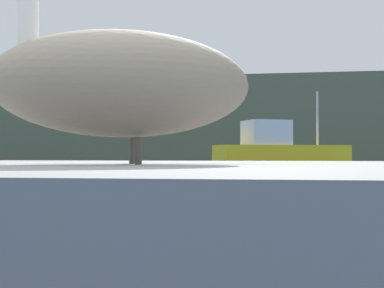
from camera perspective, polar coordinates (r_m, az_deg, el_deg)
hillside_backdrop at (r=68.99m, az=9.25°, el=2.07°), size 140.00×16.72×9.02m
pier_dock at (r=2.71m, az=-6.69°, el=-10.31°), size 3.52×3.04×0.79m
pelican at (r=2.69m, az=-6.87°, el=5.90°), size 1.41×0.99×0.94m
fishing_boat_yellow at (r=30.49m, az=8.25°, el=-0.84°), size 6.98×4.89×4.09m
mooring_buoy at (r=16.41m, az=-9.98°, el=-2.82°), size 0.61×0.61×0.61m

